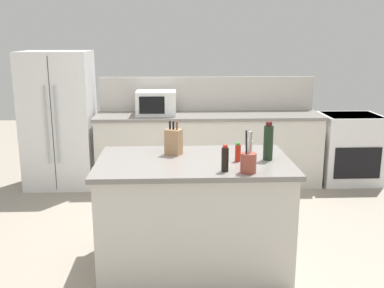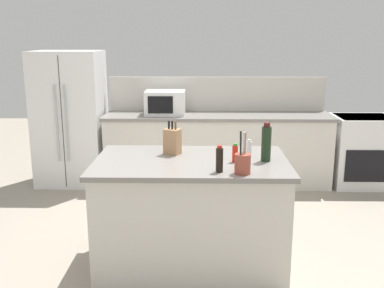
{
  "view_description": "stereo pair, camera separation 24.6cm",
  "coord_description": "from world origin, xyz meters",
  "px_view_note": "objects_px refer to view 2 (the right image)",
  "views": [
    {
      "loc": [
        -0.17,
        -3.57,
        1.94
      ],
      "look_at": [
        0.0,
        0.35,
        0.99
      ],
      "focal_mm": 42.0,
      "sensor_mm": 36.0,
      "label": 1
    },
    {
      "loc": [
        0.08,
        -3.57,
        1.94
      ],
      "look_at": [
        0.0,
        0.35,
        0.99
      ],
      "focal_mm": 42.0,
      "sensor_mm": 36.0,
      "label": 2
    }
  ],
  "objects_px": {
    "microwave": "(165,103)",
    "hot_sauce_bottle": "(235,153)",
    "soy_sauce_bottle": "(219,160)",
    "salt_shaker": "(249,148)",
    "refrigerator": "(70,118)",
    "utensil_crock": "(243,163)",
    "knife_block": "(172,141)",
    "wine_bottle": "(266,143)",
    "range_oven": "(361,150)"
  },
  "relations": [
    {
      "from": "microwave",
      "to": "salt_shaker",
      "type": "bearing_deg",
      "value": -66.59
    },
    {
      "from": "wine_bottle",
      "to": "soy_sauce_bottle",
      "type": "bearing_deg",
      "value": -141.57
    },
    {
      "from": "salt_shaker",
      "to": "hot_sauce_bottle",
      "type": "relative_size",
      "value": 0.88
    },
    {
      "from": "microwave",
      "to": "salt_shaker",
      "type": "relative_size",
      "value": 3.82
    },
    {
      "from": "refrigerator",
      "to": "microwave",
      "type": "bearing_deg",
      "value": -2.32
    },
    {
      "from": "hot_sauce_bottle",
      "to": "wine_bottle",
      "type": "bearing_deg",
      "value": 7.29
    },
    {
      "from": "microwave",
      "to": "wine_bottle",
      "type": "bearing_deg",
      "value": -65.86
    },
    {
      "from": "utensil_crock",
      "to": "soy_sauce_bottle",
      "type": "xyz_separation_m",
      "value": [
        -0.17,
        0.04,
        0.01
      ]
    },
    {
      "from": "range_oven",
      "to": "knife_block",
      "type": "height_order",
      "value": "knife_block"
    },
    {
      "from": "microwave",
      "to": "wine_bottle",
      "type": "height_order",
      "value": "wine_bottle"
    },
    {
      "from": "knife_block",
      "to": "salt_shaker",
      "type": "xyz_separation_m",
      "value": [
        0.66,
        -0.01,
        -0.05
      ]
    },
    {
      "from": "range_oven",
      "to": "knife_block",
      "type": "relative_size",
      "value": 3.17
    },
    {
      "from": "refrigerator",
      "to": "hot_sauce_bottle",
      "type": "distance_m",
      "value": 3.06
    },
    {
      "from": "wine_bottle",
      "to": "hot_sauce_bottle",
      "type": "distance_m",
      "value": 0.27
    },
    {
      "from": "salt_shaker",
      "to": "hot_sauce_bottle",
      "type": "height_order",
      "value": "hot_sauce_bottle"
    },
    {
      "from": "knife_block",
      "to": "microwave",
      "type": "bearing_deg",
      "value": 122.48
    },
    {
      "from": "soy_sauce_bottle",
      "to": "salt_shaker",
      "type": "distance_m",
      "value": 0.58
    },
    {
      "from": "salt_shaker",
      "to": "wine_bottle",
      "type": "distance_m",
      "value": 0.24
    },
    {
      "from": "refrigerator",
      "to": "knife_block",
      "type": "distance_m",
      "value": 2.55
    },
    {
      "from": "wine_bottle",
      "to": "refrigerator",
      "type": "bearing_deg",
      "value": 134.84
    },
    {
      "from": "utensil_crock",
      "to": "soy_sauce_bottle",
      "type": "distance_m",
      "value": 0.18
    },
    {
      "from": "range_oven",
      "to": "utensil_crock",
      "type": "distance_m",
      "value": 3.19
    },
    {
      "from": "soy_sauce_bottle",
      "to": "wine_bottle",
      "type": "height_order",
      "value": "wine_bottle"
    },
    {
      "from": "range_oven",
      "to": "salt_shaker",
      "type": "xyz_separation_m",
      "value": [
        -1.71,
        -2.03,
        0.54
      ]
    },
    {
      "from": "range_oven",
      "to": "knife_block",
      "type": "distance_m",
      "value": 3.16
    },
    {
      "from": "soy_sauce_bottle",
      "to": "wine_bottle",
      "type": "bearing_deg",
      "value": 38.43
    },
    {
      "from": "knife_block",
      "to": "soy_sauce_bottle",
      "type": "xyz_separation_m",
      "value": [
        0.39,
        -0.52,
        -0.02
      ]
    },
    {
      "from": "utensil_crock",
      "to": "salt_shaker",
      "type": "xyz_separation_m",
      "value": [
        0.1,
        0.54,
        -0.02
      ]
    },
    {
      "from": "soy_sauce_bottle",
      "to": "salt_shaker",
      "type": "xyz_separation_m",
      "value": [
        0.27,
        0.51,
        -0.03
      ]
    },
    {
      "from": "microwave",
      "to": "utensil_crock",
      "type": "height_order",
      "value": "utensil_crock"
    },
    {
      "from": "refrigerator",
      "to": "hot_sauce_bottle",
      "type": "relative_size",
      "value": 11.53
    },
    {
      "from": "utensil_crock",
      "to": "wine_bottle",
      "type": "relative_size",
      "value": 1.0
    },
    {
      "from": "refrigerator",
      "to": "knife_block",
      "type": "bearing_deg",
      "value": -54.31
    },
    {
      "from": "microwave",
      "to": "hot_sauce_bottle",
      "type": "xyz_separation_m",
      "value": [
        0.74,
        -2.25,
        -0.08
      ]
    },
    {
      "from": "salt_shaker",
      "to": "microwave",
      "type": "bearing_deg",
      "value": 113.41
    },
    {
      "from": "microwave",
      "to": "utensil_crock",
      "type": "relative_size",
      "value": 1.59
    },
    {
      "from": "utensil_crock",
      "to": "soy_sauce_bottle",
      "type": "relative_size",
      "value": 1.56
    },
    {
      "from": "microwave",
      "to": "knife_block",
      "type": "distance_m",
      "value": 2.03
    },
    {
      "from": "refrigerator",
      "to": "wine_bottle",
      "type": "relative_size",
      "value": 5.49
    },
    {
      "from": "refrigerator",
      "to": "salt_shaker",
      "type": "xyz_separation_m",
      "value": [
        2.14,
        -2.08,
        0.13
      ]
    },
    {
      "from": "knife_block",
      "to": "wine_bottle",
      "type": "bearing_deg",
      "value": 11.33
    },
    {
      "from": "range_oven",
      "to": "salt_shaker",
      "type": "bearing_deg",
      "value": -130.1
    },
    {
      "from": "soy_sauce_bottle",
      "to": "salt_shaker",
      "type": "bearing_deg",
      "value": 61.65
    },
    {
      "from": "refrigerator",
      "to": "range_oven",
      "type": "height_order",
      "value": "refrigerator"
    },
    {
      "from": "microwave",
      "to": "knife_block",
      "type": "xyz_separation_m",
      "value": [
        0.22,
        -2.01,
        -0.04
      ]
    },
    {
      "from": "salt_shaker",
      "to": "soy_sauce_bottle",
      "type": "bearing_deg",
      "value": -118.35
    },
    {
      "from": "microwave",
      "to": "soy_sauce_bottle",
      "type": "height_order",
      "value": "microwave"
    },
    {
      "from": "refrigerator",
      "to": "knife_block",
      "type": "height_order",
      "value": "refrigerator"
    },
    {
      "from": "microwave",
      "to": "wine_bottle",
      "type": "distance_m",
      "value": 2.44
    },
    {
      "from": "knife_block",
      "to": "utensil_crock",
      "type": "bearing_deg",
      "value": -18.77
    }
  ]
}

